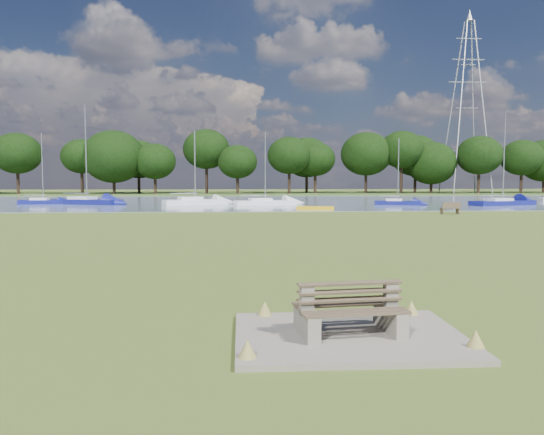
{
  "coord_description": "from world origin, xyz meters",
  "views": [
    {
      "loc": [
        -2.0,
        -23.53,
        2.99
      ],
      "look_at": [
        -0.71,
        -2.0,
        1.35
      ],
      "focal_mm": 35.0,
      "sensor_mm": 36.0,
      "label": 1
    }
  ],
  "objects": [
    {
      "name": "far_bank",
      "position": [
        0.0,
        72.0,
        0.0
      ],
      "size": [
        220.0,
        20.0,
        0.4
      ],
      "primitive_type": "cube",
      "color": "#4C6626",
      "rests_on": "ground"
    },
    {
      "name": "sailboat_7",
      "position": [
        25.6,
        30.79,
        0.5
      ],
      "size": [
        7.76,
        4.57,
        9.84
      ],
      "rotation": [
        0.0,
        0.0,
        0.35
      ],
      "color": "navy",
      "rests_on": "river"
    },
    {
      "name": "sailboat_0",
      "position": [
        0.59,
        33.28,
        0.47
      ],
      "size": [
        6.94,
        3.42,
        7.74
      ],
      "rotation": [
        0.0,
        0.0,
        0.24
      ],
      "color": "white",
      "rests_on": "river"
    },
    {
      "name": "concrete_pad",
      "position": [
        0.0,
        -14.0,
        0.05
      ],
      "size": [
        4.2,
        3.2,
        0.1
      ],
      "primitive_type": "cube",
      "color": "gray",
      "rests_on": "ground"
    },
    {
      "name": "sailboat_5",
      "position": [
        -6.92,
        33.63,
        0.56
      ],
      "size": [
        7.03,
        4.46,
        7.88
      ],
      "rotation": [
        0.0,
        0.0,
        0.41
      ],
      "color": "white",
      "rests_on": "river"
    },
    {
      "name": "river",
      "position": [
        0.0,
        42.0,
        0.0
      ],
      "size": [
        220.0,
        40.0,
        0.1
      ],
      "primitive_type": "cube",
      "color": "gray",
      "rests_on": "ground"
    },
    {
      "name": "sailboat_4",
      "position": [
        -18.81,
        35.41,
        0.57
      ],
      "size": [
        8.0,
        5.03,
        10.82
      ],
      "rotation": [
        0.0,
        0.0,
        -0.4
      ],
      "color": "navy",
      "rests_on": "river"
    },
    {
      "name": "tree_line",
      "position": [
        -4.55,
        68.0,
        6.77
      ],
      "size": [
        132.39,
        9.44,
        11.42
      ],
      "color": "black",
      "rests_on": "far_bank"
    },
    {
      "name": "sailboat_2",
      "position": [
        14.73,
        32.07,
        0.46
      ],
      "size": [
        4.97,
        2.77,
        7.07
      ],
      "rotation": [
        0.0,
        0.0,
        -0.32
      ],
      "color": "navy",
      "rests_on": "river"
    },
    {
      "name": "pylon",
      "position": [
        38.52,
        70.0,
        20.18
      ],
      "size": [
        6.94,
        4.87,
        32.32
      ],
      "color": "#97989B",
      "rests_on": "far_bank"
    },
    {
      "name": "ground",
      "position": [
        0.0,
        0.0,
        0.0
      ],
      "size": [
        220.0,
        220.0,
        0.0
      ],
      "primitive_type": "plane",
      "color": "olive"
    },
    {
      "name": "bench_pair",
      "position": [
        -0.0,
        -14.0,
        0.53
      ],
      "size": [
        2.07,
        1.37,
        1.05
      ],
      "rotation": [
        0.0,
        0.0,
        0.12
      ],
      "color": "gray",
      "rests_on": "concrete_pad"
    },
    {
      "name": "sailboat_3",
      "position": [
        -23.65,
        35.89,
        0.49
      ],
      "size": [
        5.16,
        1.66,
        7.75
      ],
      "rotation": [
        0.0,
        0.0,
        0.05
      ],
      "color": "navy",
      "rests_on": "river"
    },
    {
      "name": "kayak",
      "position": [
        4.78,
        24.0,
        0.22
      ],
      "size": [
        3.44,
        1.6,
        0.34
      ],
      "primitive_type": "cube",
      "rotation": [
        0.0,
        0.0,
        -0.25
      ],
      "color": "gold",
      "rests_on": "river"
    },
    {
      "name": "riverbank_bench",
      "position": [
        15.0,
        18.34,
        0.5
      ],
      "size": [
        1.66,
        0.7,
        0.99
      ],
      "rotation": [
        0.0,
        0.0,
        0.14
      ],
      "color": "brown",
      "rests_on": "ground"
    }
  ]
}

